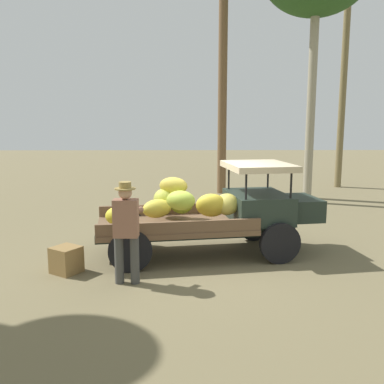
# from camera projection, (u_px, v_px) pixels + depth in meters

# --- Properties ---
(ground_plane) EXTENTS (60.00, 60.00, 0.00)m
(ground_plane) POSITION_uv_depth(u_px,v_px,m) (204.00, 256.00, 8.52)
(ground_plane) COLOR #716545
(truck) EXTENTS (4.61, 2.29, 1.83)m
(truck) POSITION_uv_depth(u_px,v_px,m) (220.00, 212.00, 8.57)
(truck) COLOR #232F27
(truck) RESTS_ON ground
(farmer) EXTENTS (0.53, 0.46, 1.71)m
(farmer) POSITION_uv_depth(u_px,v_px,m) (126.00, 226.00, 6.97)
(farmer) COLOR #444341
(farmer) RESTS_ON ground
(wooden_crate) EXTENTS (0.61, 0.61, 0.47)m
(wooden_crate) POSITION_uv_depth(u_px,v_px,m) (66.00, 260.00, 7.58)
(wooden_crate) COLOR olive
(wooden_crate) RESTS_ON ground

